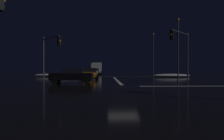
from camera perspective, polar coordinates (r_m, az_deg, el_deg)
The scene contains 15 objects.
ground at distance 16.08m, azimuth 3.32°, elevation -5.02°, with size 120.00×120.00×0.10m, color black.
stop_line_north at distance 25.16m, azimuth 1.39°, elevation -2.96°, with size 0.35×15.72×0.01m.
centre_line_ns at distance 36.73m, azimuth 0.32°, elevation -1.91°, with size 22.00×0.15×0.01m.
snow_bank_left_curb at distance 36.90m, azimuth -15.24°, elevation -1.46°, with size 9.00×1.50×0.60m.
snow_bank_right_curb at distance 34.88m, azimuth 17.11°, elevation -1.57°, with size 6.44×1.50×0.59m.
sedan_orange at distance 27.56m, azimuth -6.40°, elevation -1.01°, with size 2.02×4.33×1.57m.
sedan_white at distance 33.92m, azimuth -5.88°, elevation -0.76°, with size 2.02×4.33×1.57m.
sedan_gray at distance 39.46m, azimuth -5.63°, elevation -0.60°, with size 2.02×4.33×1.57m.
sedan_blue at distance 44.88m, azimuth -4.96°, elevation -0.49°, with size 2.02×4.33×1.57m.
box_truck at distance 51.88m, azimuth -4.53°, elevation 0.63°, with size 2.68×8.28×3.08m.
sedan_black_crossing at distance 20.17m, azimuth -11.71°, elevation -1.51°, with size 4.33×2.02×1.57m.
traffic_signal_ne at distance 26.07m, azimuth 19.77°, elevation 6.79°, with size 3.63×3.63×6.31m.
traffic_signal_nw at distance 25.33m, azimuth -17.76°, elevation 5.81°, with size 2.98×2.98×5.61m.
streetlamp_right_near at distance 33.08m, azimuth 18.92°, elevation 7.34°, with size 0.44×0.44×9.58m.
streetlamp_right_far at distance 48.32m, azimuth 12.09°, elevation 5.47°, with size 0.44×0.44×10.13m.
Camera 1 is at (-1.49, -15.94, 1.45)m, focal length 31.01 mm.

